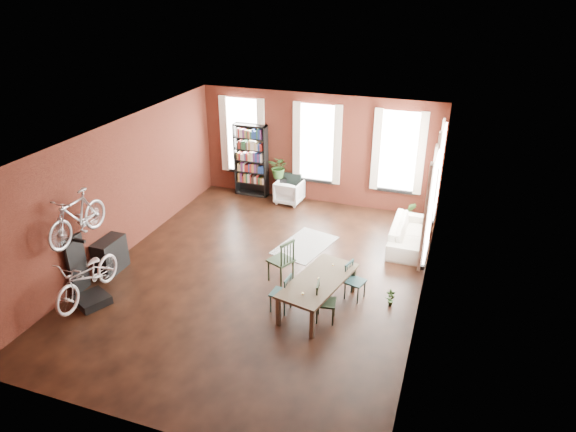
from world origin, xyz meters
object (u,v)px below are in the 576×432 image
at_px(dining_chair_c, 326,302).
at_px(dining_chair_d, 355,281).
at_px(cream_sofa, 409,230).
at_px(plant_stand, 281,188).
at_px(bike_trainer, 92,300).
at_px(dining_chair_b, 281,260).
at_px(dining_table, 318,293).
at_px(dining_chair_a, 281,293).
at_px(console_table, 110,255).
at_px(bicycle_floor, 84,257).
at_px(white_armchair, 289,190).
at_px(bookshelf, 251,160).

height_order(dining_chair_c, dining_chair_d, dining_chair_c).
distance_m(cream_sofa, plant_stand, 4.35).
bearing_deg(dining_chair_c, bike_trainer, 93.31).
height_order(dining_chair_d, plant_stand, dining_chair_d).
bearing_deg(dining_chair_b, dining_table, 80.17).
height_order(cream_sofa, plant_stand, cream_sofa).
xyz_separation_m(dining_table, dining_chair_a, (-0.69, -0.33, 0.07)).
relative_size(dining_chair_d, console_table, 1.01).
bearing_deg(dining_chair_c, cream_sofa, -26.55).
height_order(dining_chair_d, bicycle_floor, bicycle_floor).
xyz_separation_m(dining_chair_c, white_armchair, (-2.54, 5.16, -0.04)).
height_order(dining_chair_a, white_armchair, dining_chair_a).
bearing_deg(cream_sofa, console_table, 119.33).
xyz_separation_m(dining_chair_a, dining_chair_d, (1.32, 0.91, 0.00)).
bearing_deg(dining_chair_c, dining_table, 26.65).
bearing_deg(bike_trainer, dining_chair_b, 32.27).
distance_m(dining_chair_a, cream_sofa, 4.19).
height_order(dining_chair_a, cream_sofa, cream_sofa).
bearing_deg(dining_table, white_armchair, 128.04).
distance_m(white_armchair, console_table, 5.62).
bearing_deg(bookshelf, console_table, -103.83).
distance_m(bike_trainer, plant_stand, 6.68).
distance_m(dining_table, bicycle_floor, 4.71).
distance_m(dining_chair_c, cream_sofa, 3.84).
distance_m(cream_sofa, bike_trainer, 7.50).
height_order(dining_chair_a, bike_trainer, dining_chair_a).
xyz_separation_m(dining_table, dining_chair_c, (0.26, -0.35, 0.08)).
relative_size(dining_chair_b, bookshelf, 0.46).
xyz_separation_m(white_armchair, bicycle_floor, (-2.14, -6.23, 0.73)).
bearing_deg(plant_stand, dining_chair_a, -70.09).
bearing_deg(dining_table, bicycle_floor, -149.53).
relative_size(dining_chair_c, bookshelf, 0.38).
xyz_separation_m(dining_chair_b, dining_chair_d, (1.69, -0.14, -0.10)).
distance_m(dining_chair_c, white_armchair, 5.75).
height_order(dining_chair_a, dining_chair_b, dining_chair_b).
distance_m(dining_chair_b, console_table, 3.89).
distance_m(dining_chair_d, bicycle_floor, 5.48).
height_order(dining_chair_d, cream_sofa, cream_sofa).
height_order(cream_sofa, bicycle_floor, bicycle_floor).
bearing_deg(cream_sofa, dining_chair_d, 164.65).
bearing_deg(bookshelf, dining_chair_a, -61.69).
relative_size(dining_chair_b, dining_chair_c, 1.23).
relative_size(dining_chair_c, plant_stand, 1.25).
relative_size(dining_chair_b, bicycle_floor, 0.55).
relative_size(bike_trainer, console_table, 0.76).
xyz_separation_m(dining_chair_b, bookshelf, (-2.51, 4.30, 0.59)).
distance_m(dining_chair_c, plant_stand, 6.09).
distance_m(bookshelf, bicycle_floor, 6.49).
bearing_deg(dining_chair_d, bike_trainer, 126.87).
height_order(dining_chair_a, bicycle_floor, bicycle_floor).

